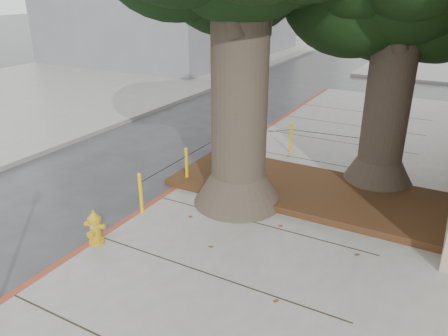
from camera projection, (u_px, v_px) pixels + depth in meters
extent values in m
plane|color=#28282B|center=(184.00, 272.00, 7.84)|extent=(140.00, 140.00, 0.00)
cube|color=slate|center=(64.00, 86.00, 22.13)|extent=(14.00, 60.00, 0.15)
cube|color=maroon|center=(173.00, 192.00, 10.72)|extent=(0.14, 26.00, 0.16)
cube|color=black|center=(305.00, 189.00, 10.50)|extent=(6.40, 2.60, 0.16)
cone|color=#4C3F33|center=(238.00, 188.00, 9.96)|extent=(2.04, 2.04, 0.70)
cylinder|color=#4C3F33|center=(239.00, 100.00, 9.18)|extent=(1.20, 1.20, 4.22)
cone|color=#4C3F33|center=(377.00, 172.00, 10.82)|extent=(1.77, 1.77, 0.70)
cylinder|color=#4C3F33|center=(388.00, 100.00, 10.12)|extent=(1.04, 1.04, 3.84)
cylinder|color=#EDB50D|center=(141.00, 194.00, 9.42)|extent=(0.08, 0.08, 0.90)
sphere|color=#EDB50D|center=(139.00, 175.00, 9.25)|extent=(0.09, 0.09, 0.09)
cylinder|color=#EDB50D|center=(187.00, 166.00, 10.88)|extent=(0.08, 0.08, 0.90)
sphere|color=#EDB50D|center=(186.00, 149.00, 10.70)|extent=(0.09, 0.09, 0.09)
cylinder|color=#EDB50D|center=(222.00, 145.00, 12.33)|extent=(0.08, 0.08, 0.90)
sphere|color=#EDB50D|center=(222.00, 130.00, 12.16)|extent=(0.09, 0.09, 0.09)
cylinder|color=#EDB50D|center=(291.00, 138.00, 12.87)|extent=(0.08, 0.08, 0.90)
sphere|color=#EDB50D|center=(292.00, 124.00, 12.70)|extent=(0.09, 0.09, 0.09)
cylinder|color=#EDB50D|center=(369.00, 149.00, 12.05)|extent=(0.08, 0.08, 0.90)
sphere|color=#EDB50D|center=(371.00, 133.00, 11.88)|extent=(0.09, 0.09, 0.09)
cylinder|color=black|center=(165.00, 169.00, 10.04)|extent=(0.02, 1.80, 0.02)
cylinder|color=black|center=(205.00, 145.00, 11.50)|extent=(0.02, 1.80, 0.02)
cylinder|color=black|center=(257.00, 133.00, 12.50)|extent=(1.51, 1.51, 0.02)
cylinder|color=black|center=(329.00, 134.00, 12.36)|extent=(2.20, 0.22, 0.02)
cylinder|color=gold|center=(97.00, 241.00, 8.47)|extent=(0.35, 0.35, 0.05)
cylinder|color=gold|center=(95.00, 230.00, 8.37)|extent=(0.24, 0.24, 0.45)
cylinder|color=gold|center=(94.00, 219.00, 8.28)|extent=(0.31, 0.31, 0.06)
cone|color=gold|center=(94.00, 215.00, 8.25)|extent=(0.29, 0.29, 0.13)
cylinder|color=gold|center=(93.00, 212.00, 8.22)|extent=(0.06, 0.06, 0.05)
cylinder|color=gold|center=(89.00, 224.00, 8.36)|extent=(0.14, 0.11, 0.08)
cylinder|color=gold|center=(100.00, 226.00, 8.30)|extent=(0.14, 0.11, 0.08)
cylinder|color=gold|center=(92.00, 233.00, 8.27)|extent=(0.14, 0.15, 0.12)
cube|color=#5999D8|center=(92.00, 227.00, 8.23)|extent=(0.06, 0.02, 0.06)
imported|color=black|center=(239.00, 61.00, 26.44)|extent=(1.59, 3.86, 1.12)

